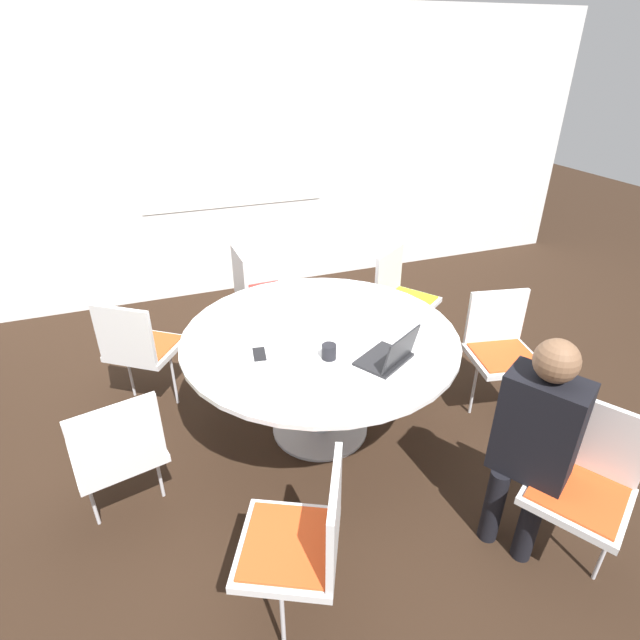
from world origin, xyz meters
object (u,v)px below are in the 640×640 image
at_px(chair_2, 401,293).
at_px(handbag, 351,312).
at_px(chair_3, 256,289).
at_px(laptop, 391,355).
at_px(coffee_cup, 329,352).
at_px(chair_4, 139,344).
at_px(chair_1, 501,344).
at_px(chair_5, 118,448).
at_px(cell_phone, 259,354).
at_px(chair_0, 585,477).
at_px(person_0, 536,434).
at_px(chair_6, 304,537).

bearing_deg(chair_2, handbag, -99.51).
bearing_deg(chair_3, laptop, 10.31).
bearing_deg(handbag, coffee_cup, -118.23).
height_order(chair_2, chair_3, same).
distance_m(chair_2, chair_4, 2.09).
bearing_deg(laptop, chair_1, 163.77).
relative_size(chair_2, chair_5, 1.00).
bearing_deg(cell_phone, chair_3, 77.50).
xyz_separation_m(chair_5, coffee_cup, (1.18, 0.07, 0.28)).
bearing_deg(chair_2, cell_phone, -2.91).
relative_size(chair_0, chair_1, 1.00).
bearing_deg(handbag, chair_0, -88.30).
bearing_deg(coffee_cup, laptop, -28.89).
xyz_separation_m(person_0, cell_phone, (-1.07, 1.06, 0.05)).
bearing_deg(chair_6, chair_2, -11.44).
relative_size(chair_2, handbag, 2.40).
distance_m(chair_0, laptop, 1.10).
bearing_deg(chair_5, person_0, -35.70).
height_order(chair_1, coffee_cup, chair_1).
relative_size(chair_4, chair_6, 1.00).
bearing_deg(chair_2, chair_6, 17.53).
bearing_deg(chair_6, handbag, -1.39).
relative_size(chair_3, handbag, 2.40).
bearing_deg(chair_0, chair_1, -50.09).
bearing_deg(chair_3, cell_phone, -14.25).
distance_m(chair_1, handbag, 1.57).
bearing_deg(person_0, chair_5, 36.10).
relative_size(chair_3, cell_phone, 5.81).
bearing_deg(cell_phone, chair_0, -44.00).
distance_m(chair_4, chair_5, 1.03).
xyz_separation_m(person_0, coffee_cup, (-0.71, 0.89, 0.09)).
bearing_deg(coffee_cup, chair_3, 92.26).
bearing_deg(handbag, cell_phone, -131.07).
bearing_deg(chair_1, coffee_cup, 15.14).
distance_m(person_0, cell_phone, 1.51).
bearing_deg(chair_4, coffee_cup, -7.36).
bearing_deg(chair_3, chair_5, -36.67).
height_order(chair_2, chair_4, same).
bearing_deg(handbag, chair_3, 179.84).
bearing_deg(chair_1, chair_2, -64.01).
relative_size(chair_1, handbag, 2.40).
xyz_separation_m(chair_0, cell_phone, (-1.27, 1.22, 0.24)).
xyz_separation_m(chair_4, person_0, (1.74, -1.84, 0.19)).
bearing_deg(chair_3, coffee_cup, 0.51).
height_order(chair_4, handbag, chair_4).
bearing_deg(chair_0, handbag, -28.82).
distance_m(chair_4, chair_6, 1.94).
height_order(chair_4, coffee_cup, chair_4).
relative_size(chair_0, chair_3, 1.00).
relative_size(person_0, cell_phone, 8.16).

